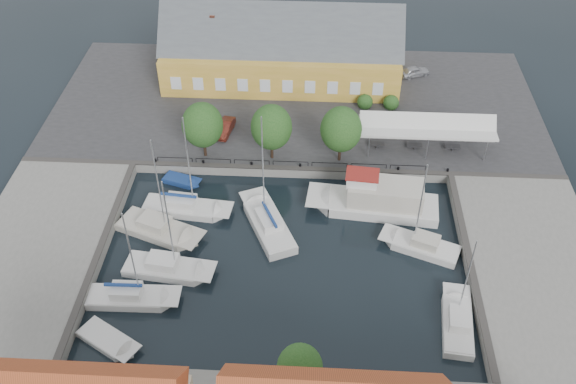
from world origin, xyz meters
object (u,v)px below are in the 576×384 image
(east_boat_b, at_px, (421,247))
(launch_nw, at_px, (181,182))
(east_boat_c, at_px, (457,323))
(west_boat_d, at_px, (132,299))
(warehouse, at_px, (277,52))
(tent_canopy, at_px, (427,128))
(launch_sw, at_px, (108,341))
(car_red, at_px, (225,128))
(trawler, at_px, (378,201))
(west_boat_b, at_px, (159,230))
(car_silver, at_px, (414,71))
(west_boat_c, at_px, (168,269))
(center_sailboat, at_px, (268,225))
(west_boat_a, at_px, (186,209))

(east_boat_b, height_order, launch_nw, east_boat_b)
(east_boat_c, distance_m, west_boat_d, 26.81)
(warehouse, bearing_deg, tent_canopy, -39.86)
(east_boat_c, bearing_deg, launch_sw, -173.47)
(car_red, bearing_deg, trawler, -23.49)
(trawler, bearing_deg, west_boat_b, -167.91)
(car_red, bearing_deg, east_boat_c, -38.33)
(east_boat_b, distance_m, east_boat_c, 8.71)
(tent_canopy, xyz_separation_m, west_boat_b, (-25.82, -13.23, -3.42))
(warehouse, xyz_separation_m, east_boat_b, (15.01, -27.93, -4.17))
(tent_canopy, height_order, east_boat_b, east_boat_b)
(car_silver, bearing_deg, west_boat_c, 120.08)
(center_sailboat, bearing_deg, trawler, 17.02)
(car_red, xyz_separation_m, east_boat_c, (21.89, -24.25, -1.39))
(east_boat_b, bearing_deg, west_boat_c, -169.98)
(trawler, distance_m, west_boat_a, 18.62)
(trawler, xyz_separation_m, west_boat_b, (-20.52, -4.39, -0.76))
(center_sailboat, bearing_deg, car_silver, 59.35)
(car_red, relative_size, west_boat_c, 0.36)
(center_sailboat, height_order, launch_nw, center_sailboat)
(west_boat_a, bearing_deg, tent_canopy, 22.99)
(car_silver, bearing_deg, west_boat_d, 120.28)
(trawler, bearing_deg, launch_nw, 171.35)
(tent_canopy, xyz_separation_m, launch_nw, (-25.06, -5.83, -3.59))
(west_boat_a, relative_size, west_boat_d, 1.10)
(car_red, xyz_separation_m, west_boat_a, (-2.39, -11.82, -1.37))
(car_red, bearing_deg, warehouse, 77.77)
(west_boat_b, distance_m, west_boat_c, 5.13)
(trawler, height_order, launch_sw, trawler)
(warehouse, height_order, west_boat_c, warehouse)
(tent_canopy, bearing_deg, launch_nw, -166.91)
(car_silver, height_order, west_boat_a, west_boat_a)
(east_boat_c, relative_size, launch_sw, 1.69)
(tent_canopy, bearing_deg, west_boat_a, -157.01)
(trawler, distance_m, west_boat_d, 24.57)
(car_red, height_order, west_boat_d, west_boat_d)
(trawler, xyz_separation_m, west_boat_a, (-18.56, -1.29, -0.75))
(west_boat_c, bearing_deg, car_red, 82.57)
(trawler, bearing_deg, east_boat_c, -67.36)
(trawler, bearing_deg, west_boat_a, -176.02)
(tent_canopy, distance_m, center_sailboat, 20.04)
(east_boat_b, bearing_deg, west_boat_d, -163.40)
(center_sailboat, relative_size, west_boat_b, 1.09)
(launch_sw, bearing_deg, west_boat_d, 78.43)
(warehouse, relative_size, car_red, 7.27)
(car_red, bearing_deg, launch_sw, -92.28)
(east_boat_c, bearing_deg, west_boat_c, 169.55)
(warehouse, relative_size, trawler, 2.18)
(east_boat_c, bearing_deg, warehouse, 115.05)
(warehouse, xyz_separation_m, east_boat_c, (17.02, -36.41, -4.17))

